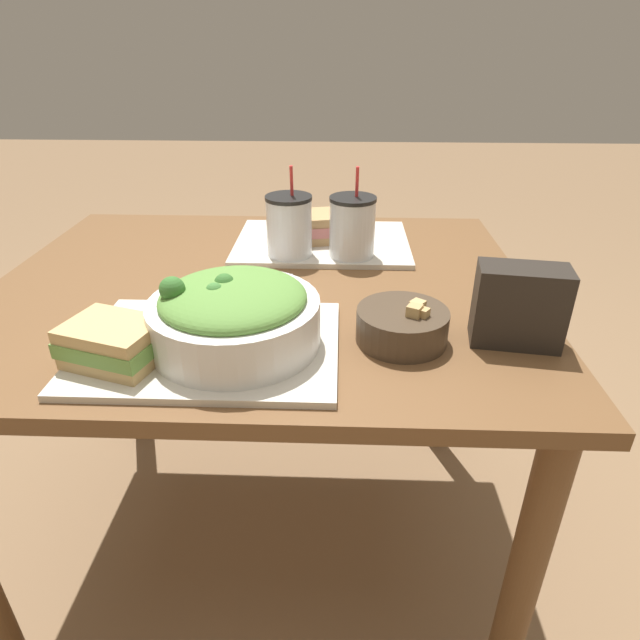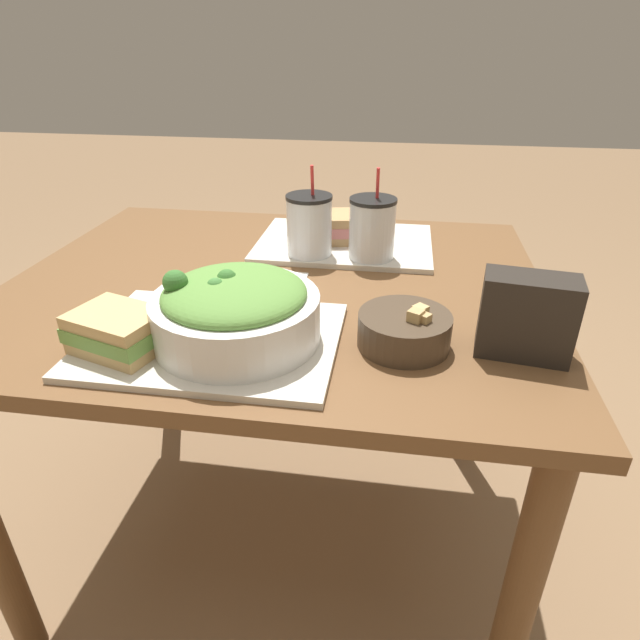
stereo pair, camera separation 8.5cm
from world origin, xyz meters
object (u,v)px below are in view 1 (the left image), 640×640
(salad_bowl, at_px, (236,314))
(napkin_folded, at_px, (246,286))
(soup_bowl, at_px, (402,324))
(drink_cup_red, at_px, (352,229))
(chip_bag, at_px, (519,306))
(drink_cup_dark, at_px, (289,228))
(baguette_near, at_px, (242,295))
(sandwich_far, at_px, (311,227))
(sandwich_near, at_px, (114,343))

(salad_bowl, xyz_separation_m, napkin_folded, (-0.03, 0.25, -0.06))
(soup_bowl, height_order, drink_cup_red, drink_cup_red)
(drink_cup_red, xyz_separation_m, chip_bag, (0.26, -0.35, -0.01))
(drink_cup_red, bearing_deg, drink_cup_dark, 180.00)
(baguette_near, distance_m, drink_cup_red, 0.35)
(drink_cup_red, bearing_deg, soup_bowl, -77.58)
(soup_bowl, height_order, sandwich_far, sandwich_far)
(soup_bowl, distance_m, drink_cup_red, 0.37)
(sandwich_near, distance_m, chip_bag, 0.64)
(baguette_near, relative_size, drink_cup_dark, 0.60)
(napkin_folded, bearing_deg, chip_bag, -23.03)
(chip_bag, bearing_deg, sandwich_far, 136.65)
(salad_bowl, relative_size, baguette_near, 2.25)
(baguette_near, height_order, sandwich_far, sandwich_far)
(baguette_near, relative_size, sandwich_far, 0.73)
(baguette_near, distance_m, napkin_folded, 0.13)
(soup_bowl, relative_size, sandwich_near, 0.91)
(sandwich_near, bearing_deg, sandwich_far, 81.64)
(sandwich_far, bearing_deg, salad_bowl, -111.80)
(soup_bowl, distance_m, sandwich_near, 0.46)
(baguette_near, bearing_deg, drink_cup_dark, -41.03)
(drink_cup_dark, xyz_separation_m, napkin_folded, (-0.08, -0.15, -0.07))
(sandwich_near, xyz_separation_m, drink_cup_red, (0.37, 0.46, 0.03))
(drink_cup_red, bearing_deg, sandwich_near, -128.63)
(chip_bag, bearing_deg, baguette_near, 178.92)
(soup_bowl, distance_m, sandwich_far, 0.49)
(baguette_near, relative_size, chip_bag, 0.80)
(salad_bowl, relative_size, soup_bowl, 1.78)
(baguette_near, bearing_deg, drink_cup_red, -64.39)
(soup_bowl, xyz_separation_m, drink_cup_red, (-0.08, 0.36, 0.04))
(drink_cup_dark, distance_m, chip_bag, 0.54)
(salad_bowl, distance_m, baguette_near, 0.12)
(drink_cup_dark, bearing_deg, chip_bag, -41.29)
(salad_bowl, xyz_separation_m, baguette_near, (-0.01, 0.12, -0.02))
(soup_bowl, bearing_deg, drink_cup_red, 102.42)
(salad_bowl, bearing_deg, sandwich_near, -161.66)
(salad_bowl, bearing_deg, napkin_folded, 96.49)
(sandwich_near, bearing_deg, soup_bowl, 29.74)
(sandwich_near, distance_m, drink_cup_red, 0.59)
(soup_bowl, xyz_separation_m, napkin_folded, (-0.29, 0.21, -0.03))
(drink_cup_dark, relative_size, drink_cup_red, 1.00)
(salad_bowl, relative_size, chip_bag, 1.79)
(sandwich_far, height_order, drink_cup_red, drink_cup_red)
(salad_bowl, relative_size, sandwich_near, 1.62)
(soup_bowl, distance_m, baguette_near, 0.29)
(salad_bowl, height_order, chip_bag, salad_bowl)
(sandwich_far, xyz_separation_m, napkin_folded, (-0.12, -0.25, -0.04))
(napkin_folded, bearing_deg, soup_bowl, -35.16)
(chip_bag, bearing_deg, drink_cup_dark, 146.92)
(drink_cup_red, distance_m, napkin_folded, 0.27)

